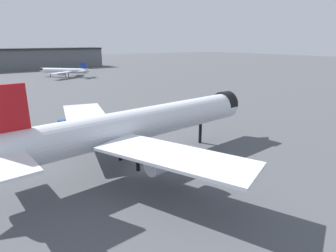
# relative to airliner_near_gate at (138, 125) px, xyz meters

# --- Properties ---
(ground) EXTENTS (900.00, 900.00, 0.00)m
(ground) POSITION_rel_airliner_near_gate_xyz_m (-1.79, -3.13, -7.45)
(ground) COLOR #4C4F54
(airliner_near_gate) EXTENTS (58.94, 53.67, 16.90)m
(airliner_near_gate) POSITION_rel_airliner_near_gate_xyz_m (0.00, 0.00, 0.00)
(airliner_near_gate) COLOR silver
(airliner_near_gate) RESTS_ON ground
(airliner_far_taxiway) EXTENTS (29.06, 29.95, 9.36)m
(airliner_far_taxiway) POSITION_rel_airliner_near_gate_xyz_m (30.84, 146.37, -3.33)
(airliner_far_taxiway) COLOR silver
(airliner_far_taxiway) RESTS_ON ground
(baggage_tug_wing) EXTENTS (3.17, 3.56, 1.85)m
(baggage_tug_wing) POSITION_rel_airliner_near_gate_xyz_m (-4.55, 33.56, -6.48)
(baggage_tug_wing) COLOR black
(baggage_tug_wing) RESTS_ON ground
(traffic_cone_wingtip) EXTENTS (0.55, 0.55, 0.69)m
(traffic_cone_wingtip) POSITION_rel_airliner_near_gate_xyz_m (6.43, 33.39, -7.10)
(traffic_cone_wingtip) COLOR #F2600C
(traffic_cone_wingtip) RESTS_ON ground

